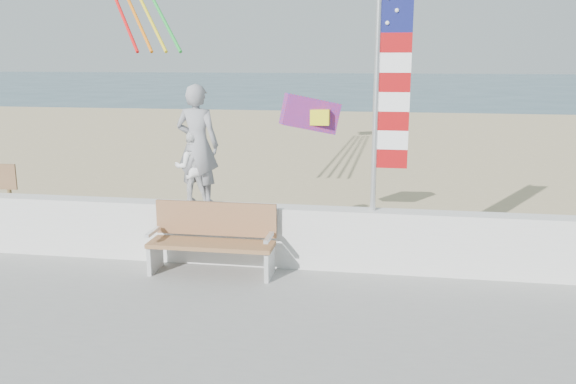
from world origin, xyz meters
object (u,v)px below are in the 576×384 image
Objects in this scene: flag at (386,75)px; bench at (213,238)px; child at (192,168)px; adult at (197,145)px.

bench is at bearing -169.21° from flag.
flag is at bearing 163.85° from child.
child is 1.12m from bench.
flag reaches higher than bench.
flag is (2.38, 0.45, 2.30)m from bench.
adult is at bearing 179.99° from flag.
flag is at bearing -173.50° from adult.
child is 0.60× the size of bench.
flag is at bearing 10.79° from bench.
adult is 0.99× the size of bench.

